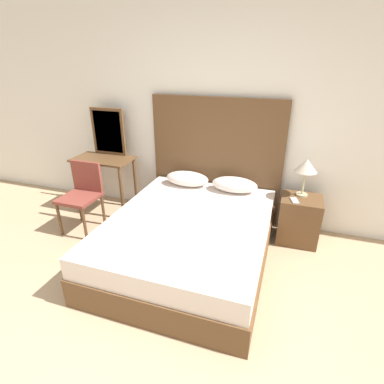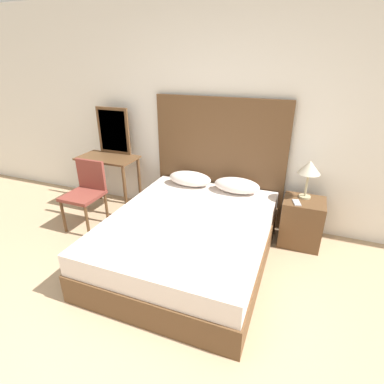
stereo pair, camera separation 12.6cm
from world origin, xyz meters
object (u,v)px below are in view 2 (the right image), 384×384
object	(u,v)px
vanity_desk	(109,168)
nightstand	(301,222)
bed	(189,239)
phone_on_nightstand	(297,203)
phone_on_bed	(197,218)
table_lamp	(309,169)
chair	(86,190)

from	to	relation	value
vanity_desk	nightstand	bearing A→B (deg)	0.76
bed	phone_on_nightstand	size ratio (longest dim) A/B	12.35
phone_on_bed	table_lamp	size ratio (longest dim) A/B	0.36
bed	phone_on_nightstand	bearing A→B (deg)	32.78
phone_on_bed	vanity_desk	size ratio (longest dim) A/B	0.19
nightstand	phone_on_nightstand	size ratio (longest dim) A/B	3.38
phone_on_bed	chair	size ratio (longest dim) A/B	0.18
table_lamp	vanity_desk	size ratio (longest dim) A/B	0.54
bed	chair	world-z (taller)	chair
phone_on_nightstand	vanity_desk	world-z (taller)	vanity_desk
table_lamp	chair	distance (m)	2.65
bed	vanity_desk	world-z (taller)	vanity_desk
bed	table_lamp	bearing A→B (deg)	37.51
nightstand	table_lamp	size ratio (longest dim) A/B	1.27
nightstand	vanity_desk	size ratio (longest dim) A/B	0.69
nightstand	chair	bearing A→B (deg)	-168.00
chair	phone_on_nightstand	bearing A→B (deg)	10.16
nightstand	table_lamp	world-z (taller)	table_lamp
phone_on_nightstand	phone_on_bed	bearing A→B (deg)	-145.83
phone_on_nightstand	vanity_desk	size ratio (longest dim) A/B	0.20
phone_on_bed	phone_on_nightstand	size ratio (longest dim) A/B	0.95
phone_on_bed	phone_on_nightstand	bearing A→B (deg)	34.17
phone_on_bed	bed	bearing A→B (deg)	-165.37
nightstand	vanity_desk	world-z (taller)	vanity_desk
bed	phone_on_nightstand	distance (m)	1.25
phone_on_bed	phone_on_nightstand	world-z (taller)	phone_on_nightstand
bed	vanity_desk	size ratio (longest dim) A/B	2.52
nightstand	table_lamp	bearing A→B (deg)	97.29
phone_on_bed	vanity_desk	bearing A→B (deg)	155.97
table_lamp	chair	world-z (taller)	table_lamp
phone_on_bed	phone_on_nightstand	xyz separation A→B (m)	(0.93, 0.63, 0.05)
nightstand	phone_on_nightstand	xyz separation A→B (m)	(-0.08, -0.10, 0.28)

